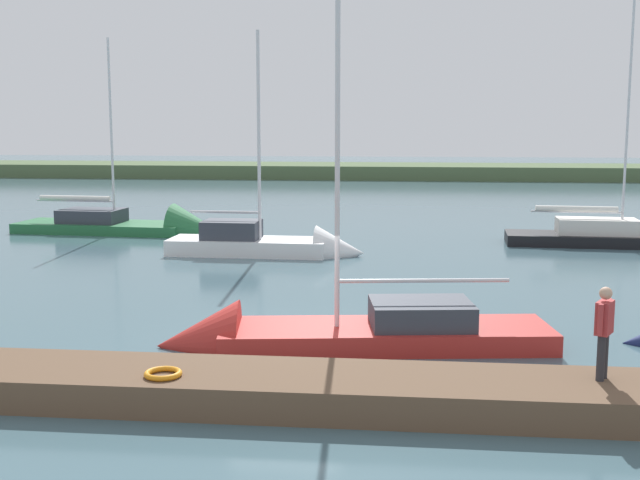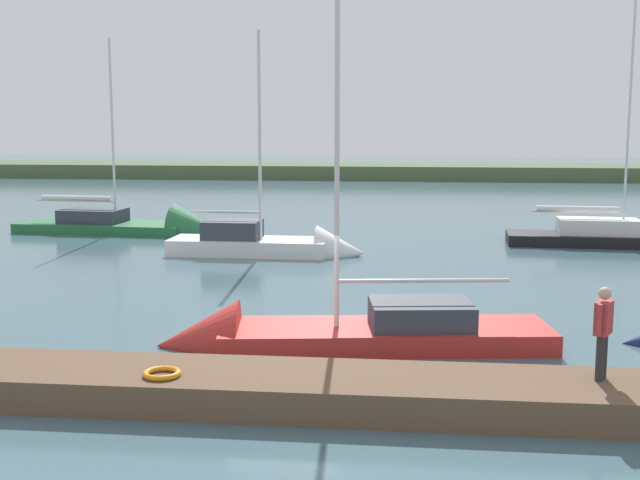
# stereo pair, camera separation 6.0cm
# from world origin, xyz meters

# --- Properties ---
(ground_plane) EXTENTS (200.00, 200.00, 0.00)m
(ground_plane) POSITION_xyz_m (0.00, 0.00, 0.00)
(ground_plane) COLOR #42606B
(far_shoreline) EXTENTS (180.00, 8.00, 2.40)m
(far_shoreline) POSITION_xyz_m (0.00, -54.90, 0.00)
(far_shoreline) COLOR #4C603D
(far_shoreline) RESTS_ON ground_plane
(dock_pier) EXTENTS (26.11, 2.01, 0.59)m
(dock_pier) POSITION_xyz_m (0.00, 4.12, 0.29)
(dock_pier) COLOR brown
(dock_pier) RESTS_ON ground_plane
(life_ring_buoy) EXTENTS (0.66, 0.66, 0.10)m
(life_ring_buoy) POSITION_xyz_m (1.58, 4.53, 0.64)
(life_ring_buoy) COLOR orange
(life_ring_buoy) RESTS_ON dock_pier
(sailboat_near_dock) EXTENTS (8.94, 3.20, 10.49)m
(sailboat_near_dock) POSITION_xyz_m (-0.83, 0.35, 0.14)
(sailboat_near_dock) COLOR #B22823
(sailboat_near_dock) RESTS_ON ground_plane
(sailboat_far_left) EXTENTS (7.43, 2.19, 9.15)m
(sailboat_far_left) POSITION_xyz_m (2.16, -11.85, 0.25)
(sailboat_far_left) COLOR white
(sailboat_far_left) RESTS_ON ground_plane
(sailboat_mid_channel) EXTENTS (9.77, 3.31, 9.89)m
(sailboat_mid_channel) POSITION_xyz_m (9.07, -17.09, 0.14)
(sailboat_mid_channel) COLOR #236638
(sailboat_mid_channel) RESTS_ON ground_plane
(person_on_dock) EXTENTS (0.40, 0.56, 1.61)m
(person_on_dock) POSITION_xyz_m (-5.95, 3.88, 1.51)
(person_on_dock) COLOR #28282D
(person_on_dock) RESTS_ON dock_pier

